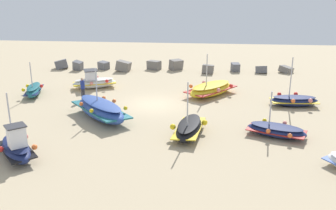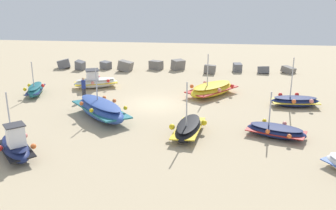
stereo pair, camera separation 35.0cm
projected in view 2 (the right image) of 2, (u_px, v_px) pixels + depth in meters
The scene contains 11 objects.
ground_plane at pixel (154, 104), 29.07m from camera, with size 54.39×54.39×0.00m, color tan.
fishing_boat_0 at pixel (212, 89), 31.04m from camera, with size 4.37×4.71×3.41m.
fishing_boat_1 at pixel (101, 109), 26.02m from camera, with size 4.96×5.20×3.43m.
fishing_boat_2 at pixel (276, 131), 23.13m from camera, with size 3.77×2.62×2.72m.
fishing_boat_3 at pixel (95, 81), 33.12m from camera, with size 3.91×2.63×1.60m.
fishing_boat_4 at pixel (35, 90), 31.15m from camera, with size 1.75×3.27×2.78m.
fishing_boat_5 at pixel (188, 128), 23.34m from camera, with size 2.20×4.01×3.48m.
fishing_boat_6 at pixel (15, 146), 20.49m from camera, with size 3.15×3.39×3.45m.
fishing_boat_8 at pixel (295, 101), 28.42m from camera, with size 3.54×1.90×3.62m.
person_walking at pixel (84, 87), 29.88m from camera, with size 0.32×0.32×1.73m.
breakwater_rocks at pixel (161, 66), 39.07m from camera, with size 24.08×2.42×1.28m.
Camera 2 is at (3.93, -27.33, 9.16)m, focal length 41.96 mm.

